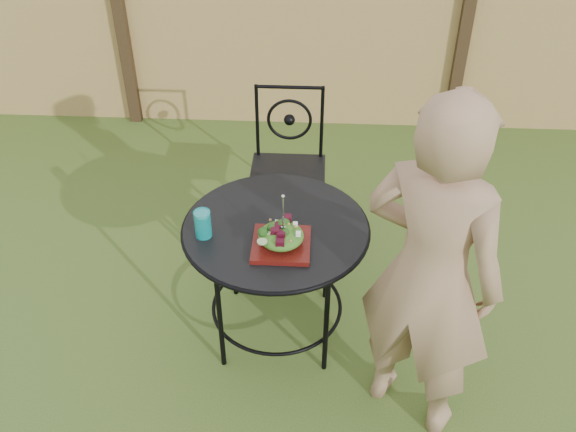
# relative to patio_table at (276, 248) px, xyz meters

# --- Properties ---
(ground) EXTENTS (60.00, 60.00, 0.00)m
(ground) POSITION_rel_patio_table_xyz_m (-0.04, 0.13, -0.59)
(ground) COLOR #234014
(ground) RESTS_ON ground
(fence) EXTENTS (8.00, 0.12, 1.90)m
(fence) POSITION_rel_patio_table_xyz_m (-0.04, 2.32, 0.36)
(fence) COLOR tan
(fence) RESTS_ON ground
(patio_table) EXTENTS (0.92, 0.92, 0.72)m
(patio_table) POSITION_rel_patio_table_xyz_m (0.00, 0.00, 0.00)
(patio_table) COLOR black
(patio_table) RESTS_ON ground
(patio_chair) EXTENTS (0.46, 0.46, 0.95)m
(patio_chair) POSITION_rel_patio_table_xyz_m (0.01, 0.90, -0.08)
(patio_chair) COLOR black
(patio_chair) RESTS_ON ground
(diner) EXTENTS (0.74, 0.68, 1.71)m
(diner) POSITION_rel_patio_table_xyz_m (0.67, -0.46, 0.27)
(diner) COLOR #9D7759
(diner) RESTS_ON ground
(salad_plate) EXTENTS (0.27, 0.27, 0.02)m
(salad_plate) POSITION_rel_patio_table_xyz_m (0.04, -0.15, 0.15)
(salad_plate) COLOR #410909
(salad_plate) RESTS_ON patio_table
(salad) EXTENTS (0.21, 0.21, 0.08)m
(salad) POSITION_rel_patio_table_xyz_m (0.04, -0.15, 0.20)
(salad) COLOR #235614
(salad) RESTS_ON salad_plate
(fork) EXTENTS (0.01, 0.01, 0.18)m
(fork) POSITION_rel_patio_table_xyz_m (0.05, -0.15, 0.33)
(fork) COLOR silver
(fork) RESTS_ON salad
(drinking_glass) EXTENTS (0.08, 0.08, 0.14)m
(drinking_glass) POSITION_rel_patio_table_xyz_m (-0.34, -0.09, 0.21)
(drinking_glass) COLOR #0C8F92
(drinking_glass) RESTS_ON patio_table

